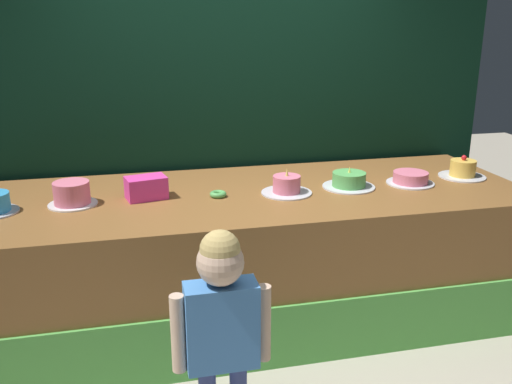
# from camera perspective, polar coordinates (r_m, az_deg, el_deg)

# --- Properties ---
(ground_plane) EXTENTS (12.00, 12.00, 0.00)m
(ground_plane) POSITION_cam_1_polar(r_m,az_deg,el_deg) (3.52, 1.89, -17.50)
(ground_plane) COLOR #BCB29E
(stage_platform) EXTENTS (3.71, 1.32, 0.91)m
(stage_platform) POSITION_cam_1_polar(r_m,az_deg,el_deg) (3.84, -0.56, -6.52)
(stage_platform) COLOR brown
(stage_platform) RESTS_ON ground_plane
(curtain_backdrop) EXTENTS (4.21, 0.08, 2.63)m
(curtain_backdrop) POSITION_cam_1_polar(r_m,az_deg,el_deg) (4.31, -2.81, 8.06)
(curtain_backdrop) COLOR black
(curtain_backdrop) RESTS_ON ground_plane
(child_figure) EXTENTS (0.45, 0.21, 1.16)m
(child_figure) POSITION_cam_1_polar(r_m,az_deg,el_deg) (2.51, -3.56, -12.77)
(child_figure) COLOR #3F4C8C
(child_figure) RESTS_ON ground_plane
(pink_box) EXTENTS (0.28, 0.21, 0.14)m
(pink_box) POSITION_cam_1_polar(r_m,az_deg,el_deg) (3.60, -11.19, 0.44)
(pink_box) COLOR #F03DA5
(pink_box) RESTS_ON stage_platform
(donut) EXTENTS (0.11, 0.11, 0.04)m
(donut) POSITION_cam_1_polar(r_m,az_deg,el_deg) (3.59, -3.90, -0.22)
(donut) COLOR #59B259
(donut) RESTS_ON stage_platform
(cake_left) EXTENTS (0.30, 0.30, 0.15)m
(cake_left) POSITION_cam_1_polar(r_m,az_deg,el_deg) (3.59, -18.35, -0.20)
(cake_left) COLOR white
(cake_left) RESTS_ON stage_platform
(cake_center_left) EXTENTS (0.33, 0.33, 0.17)m
(cake_center_left) POSITION_cam_1_polar(r_m,az_deg,el_deg) (3.64, 3.16, 0.63)
(cake_center_left) COLOR silver
(cake_center_left) RESTS_ON stage_platform
(cake_center_right) EXTENTS (0.36, 0.36, 0.15)m
(cake_center_right) POSITION_cam_1_polar(r_m,az_deg,el_deg) (3.82, 9.50, 1.15)
(cake_center_right) COLOR silver
(cake_center_right) RESTS_ON stage_platform
(cake_right) EXTENTS (0.33, 0.33, 0.08)m
(cake_right) POSITION_cam_1_polar(r_m,az_deg,el_deg) (4.00, 15.55, 1.35)
(cake_right) COLOR silver
(cake_right) RESTS_ON stage_platform
(cake_far_right) EXTENTS (0.33, 0.33, 0.16)m
(cake_far_right) POSITION_cam_1_polar(r_m,az_deg,el_deg) (4.29, 20.42, 2.15)
(cake_far_right) COLOR silver
(cake_far_right) RESTS_ON stage_platform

